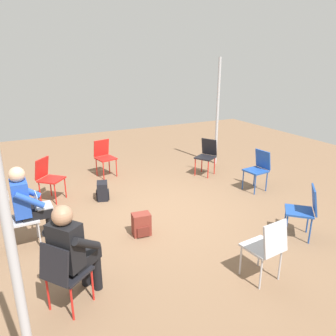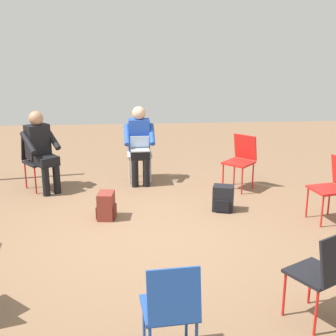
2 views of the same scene
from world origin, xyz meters
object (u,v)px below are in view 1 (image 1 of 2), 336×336
at_px(person_in_black, 72,248).
at_px(backpack_by_empty_chair, 103,192).
at_px(chair_south, 104,155).
at_px(chair_southwest, 207,154).
at_px(person_with_laptop, 28,202).
at_px(chair_east, 18,217).
at_px(chair_north, 267,246).
at_px(chair_northeast, 64,271).
at_px(chair_northwest, 305,208).
at_px(chair_west, 258,167).
at_px(chair_southeast, 48,176).
at_px(backpack_near_laptop_user, 141,225).

relative_size(person_in_black, backpack_by_empty_chair, 3.44).
height_order(chair_south, chair_southwest, same).
bearing_deg(person_with_laptop, chair_east, -90.00).
distance_m(person_with_laptop, person_in_black, 1.55).
relative_size(chair_north, backpack_by_empty_chair, 2.36).
xyz_separation_m(chair_northeast, chair_south, (-1.65, -4.08, 0.00)).
xyz_separation_m(chair_northwest, person_in_black, (3.43, -0.17, 0.20)).
bearing_deg(chair_east, person_with_laptop, 90.00).
bearing_deg(chair_east, chair_north, 48.97).
bearing_deg(chair_northeast, chair_west, 75.47).
xyz_separation_m(chair_north, chair_southeast, (2.03, -3.79, 0.00)).
distance_m(chair_northeast, chair_north, 2.38).
relative_size(chair_southeast, backpack_by_empty_chair, 2.36).
height_order(chair_south, chair_north, same).
xyz_separation_m(chair_northwest, chair_southeast, (3.29, -3.26, 0.00)).
bearing_deg(chair_south, chair_northeast, 55.74).
xyz_separation_m(chair_northeast, chair_west, (-4.27, -1.76, 0.00)).
xyz_separation_m(chair_east, backpack_by_empty_chair, (-1.56, -1.13, -0.34)).
bearing_deg(chair_southwest, chair_southeast, 58.01).
height_order(chair_north, person_in_black, person_in_black).
bearing_deg(backpack_near_laptop_user, chair_north, 118.46).
bearing_deg(chair_southeast, backpack_by_empty_chair, 106.90).
bearing_deg(chair_northeast, chair_south, 121.05).
xyz_separation_m(chair_northeast, backpack_near_laptop_user, (-1.36, -1.14, -0.34)).
xyz_separation_m(person_with_laptop, backpack_near_laptop_user, (-1.55, 0.48, -0.53)).
bearing_deg(person_with_laptop, chair_south, 141.98).
bearing_deg(person_in_black, chair_northeast, -90.00).
relative_size(backpack_near_laptop_user, backpack_by_empty_chair, 1.00).
distance_m(chair_northwest, chair_southeast, 4.63).
distance_m(person_with_laptop, backpack_by_empty_chair, 1.87).
bearing_deg(chair_northwest, chair_southwest, 38.28).
relative_size(chair_northwest, chair_northeast, 1.00).
relative_size(chair_northeast, chair_southwest, 1.00).
xyz_separation_m(chair_southeast, chair_west, (-3.99, 1.43, 0.00)).
bearing_deg(chair_northeast, person_in_black, 90.00).
relative_size(chair_east, chair_southwest, 1.00).
bearing_deg(chair_north, chair_northwest, 17.79).
bearing_deg(person_with_laptop, person_in_black, 10.69).
bearing_deg(chair_west, chair_north, 134.58).
relative_size(chair_east, backpack_near_laptop_user, 2.36).
distance_m(chair_northwest, chair_southwest, 3.14).
relative_size(chair_northwest, chair_southwest, 1.00).
xyz_separation_m(chair_southwest, chair_southeast, (3.57, -0.13, 0.00)).
height_order(chair_southeast, person_with_laptop, person_with_laptop).
distance_m(chair_north, backpack_near_laptop_user, 2.00).
distance_m(chair_south, chair_southeast, 1.64).
bearing_deg(chair_northwest, chair_southeast, 88.65).
xyz_separation_m(person_with_laptop, backpack_by_empty_chair, (-1.39, -1.13, -0.53)).
xyz_separation_m(chair_south, chair_southeast, (1.38, 0.89, 0.00)).
bearing_deg(chair_southeast, chair_north, 71.06).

